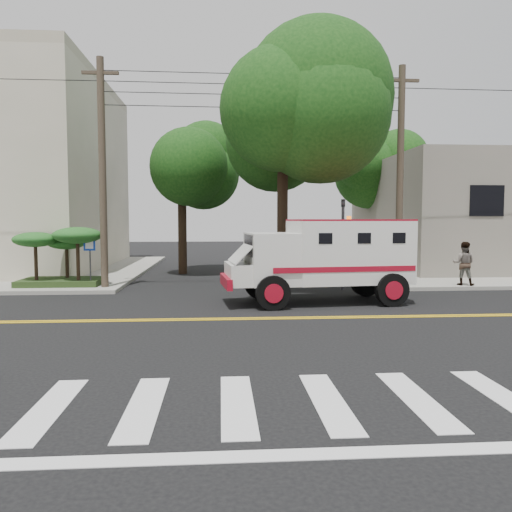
{
  "coord_description": "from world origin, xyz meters",
  "views": [
    {
      "loc": [
        -1.04,
        -13.89,
        2.8
      ],
      "look_at": [
        0.12,
        2.43,
        1.6
      ],
      "focal_mm": 35.0,
      "sensor_mm": 36.0,
      "label": 1
    }
  ],
  "objects": [
    {
      "name": "traffic_signal",
      "position": [
        3.8,
        5.6,
        2.23
      ],
      "size": [
        0.15,
        0.18,
        3.6
      ],
      "color": "#3F3F42",
      "rests_on": "ground"
    },
    {
      "name": "palm_planter",
      "position": [
        -7.44,
        6.62,
        1.65
      ],
      "size": [
        3.52,
        2.63,
        2.36
      ],
      "color": "#1E3314",
      "rests_on": "sidewalk_nw"
    },
    {
      "name": "tree_left",
      "position": [
        -2.68,
        11.79,
        5.73
      ],
      "size": [
        4.48,
        4.2,
        7.7
      ],
      "color": "black",
      "rests_on": "ground"
    },
    {
      "name": "utility_pole_right",
      "position": [
        6.3,
        6.2,
        4.5
      ],
      "size": [
        0.28,
        0.28,
        9.0
      ],
      "primitive_type": "cylinder",
      "color": "#382D23",
      "rests_on": "ground"
    },
    {
      "name": "pedestrian_b",
      "position": [
        8.76,
        5.5,
        1.03
      ],
      "size": [
        1.07,
        1.0,
        1.76
      ],
      "primitive_type": "imported",
      "rotation": [
        0.0,
        0.0,
        2.63
      ],
      "color": "gray",
      "rests_on": "sidewalk_ne"
    },
    {
      "name": "ground",
      "position": [
        0.0,
        0.0,
        0.0
      ],
      "size": [
        100.0,
        100.0,
        0.0
      ],
      "primitive_type": "plane",
      "color": "black",
      "rests_on": "ground"
    },
    {
      "name": "accessibility_sign",
      "position": [
        -6.2,
        6.17,
        1.37
      ],
      "size": [
        0.45,
        0.1,
        2.02
      ],
      "color": "#3F3F42",
      "rests_on": "ground"
    },
    {
      "name": "sidewalk_ne",
      "position": [
        13.5,
        13.5,
        0.07
      ],
      "size": [
        17.0,
        17.0,
        0.15
      ],
      "primitive_type": "cube",
      "color": "gray",
      "rests_on": "ground"
    },
    {
      "name": "armored_truck",
      "position": [
        2.49,
        2.61,
        1.6
      ],
      "size": [
        6.37,
        3.01,
        2.81
      ],
      "rotation": [
        0.0,
        0.0,
        0.1
      ],
      "color": "silver",
      "rests_on": "ground"
    },
    {
      "name": "building_right",
      "position": [
        15.0,
        14.0,
        3.15
      ],
      "size": [
        14.0,
        12.0,
        6.0
      ],
      "primitive_type": "cube",
      "color": "slate",
      "rests_on": "sidewalk_ne"
    },
    {
      "name": "tree_right",
      "position": [
        8.84,
        15.77,
        6.09
      ],
      "size": [
        4.8,
        4.5,
        8.2
      ],
      "color": "black",
      "rests_on": "ground"
    },
    {
      "name": "tree_main",
      "position": [
        1.94,
        6.21,
        7.2
      ],
      "size": [
        6.08,
        5.7,
        9.85
      ],
      "color": "black",
      "rests_on": "ground"
    },
    {
      "name": "pedestrian_a",
      "position": [
        5.5,
        7.05,
        1.0
      ],
      "size": [
        0.73,
        0.71,
        1.69
      ],
      "primitive_type": "imported",
      "rotation": [
        0.0,
        0.0,
        3.84
      ],
      "color": "gray",
      "rests_on": "sidewalk_ne"
    },
    {
      "name": "utility_pole_left",
      "position": [
        -5.6,
        6.0,
        4.5
      ],
      "size": [
        0.28,
        0.28,
        9.0
      ],
      "primitive_type": "cylinder",
      "color": "#382D23",
      "rests_on": "ground"
    }
  ]
}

